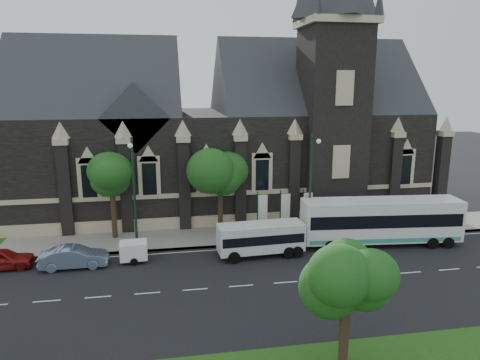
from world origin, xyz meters
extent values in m
plane|color=black|center=(0.00, 0.00, 0.00)|extent=(160.00, 160.00, 0.00)
cube|color=gray|center=(0.00, 9.50, 0.07)|extent=(80.00, 5.00, 0.15)
cube|color=black|center=(4.00, 19.50, 5.00)|extent=(40.00, 15.00, 10.00)
cube|color=#2A2D31|center=(-8.00, 19.50, 10.00)|extent=(16.00, 15.00, 15.00)
cube|color=#2A2D31|center=(14.00, 19.50, 10.00)|extent=(20.00, 15.00, 15.00)
cube|color=#2A2D31|center=(-4.00, 15.00, 10.00)|extent=(6.00, 6.00, 6.00)
cube|color=black|center=(14.00, 13.50, 9.00)|extent=(5.50, 5.50, 18.00)
cube|color=tan|center=(14.00, 13.50, 18.20)|extent=(6.20, 6.20, 0.60)
cube|color=tan|center=(4.00, 11.96, 3.20)|extent=(40.00, 0.22, 0.40)
cube|color=tan|center=(4.00, 11.96, 0.60)|extent=(40.00, 0.25, 1.20)
cube|color=black|center=(2.00, 11.82, 4.80)|extent=(1.20, 0.12, 2.80)
cylinder|color=black|center=(6.00, -9.50, 1.54)|extent=(0.44, 0.44, 3.08)
sphere|color=#1E551A|center=(6.00, -9.50, 4.48)|extent=(3.20, 3.20, 3.20)
sphere|color=#1E551A|center=(6.60, -8.90, 5.08)|extent=(2.40, 2.40, 2.40)
cylinder|color=black|center=(3.00, 10.50, 1.98)|extent=(0.44, 0.44, 3.96)
sphere|color=#1E551A|center=(3.00, 10.50, 5.64)|extent=(3.84, 3.84, 3.84)
sphere|color=#1E551A|center=(3.72, 11.22, 6.36)|extent=(2.88, 2.88, 2.88)
cylinder|color=black|center=(-6.00, 10.50, 1.98)|extent=(0.44, 0.44, 3.96)
sphere|color=#1E551A|center=(-6.00, 10.50, 5.57)|extent=(3.68, 3.68, 3.68)
sphere|color=#1E551A|center=(-5.31, 11.19, 6.26)|extent=(2.76, 2.76, 2.76)
cylinder|color=black|center=(10.00, 7.30, 4.50)|extent=(0.20, 0.20, 9.00)
cylinder|color=black|center=(10.00, 6.50, 8.70)|extent=(0.10, 1.60, 0.10)
sphere|color=silver|center=(10.00, 5.70, 8.60)|extent=(0.36, 0.36, 0.36)
cylinder|color=black|center=(-4.00, 7.30, 4.50)|extent=(0.20, 0.20, 9.00)
cylinder|color=black|center=(-4.00, 6.50, 8.70)|extent=(0.10, 1.60, 0.10)
sphere|color=silver|center=(-4.00, 5.70, 8.60)|extent=(0.36, 0.36, 0.36)
cylinder|color=black|center=(6.00, 9.00, 2.00)|extent=(0.10, 0.10, 4.00)
cube|color=white|center=(6.45, 9.00, 2.60)|extent=(0.80, 0.04, 2.20)
cylinder|color=black|center=(8.00, 9.00, 2.00)|extent=(0.10, 0.10, 4.00)
cube|color=white|center=(8.45, 9.00, 2.60)|extent=(0.80, 0.04, 2.20)
cylinder|color=black|center=(10.00, 9.00, 2.00)|extent=(0.10, 0.10, 4.00)
cube|color=white|center=(10.45, 9.00, 2.60)|extent=(0.80, 0.04, 2.20)
cube|color=white|center=(15.52, 5.59, 2.09)|extent=(13.00, 3.82, 3.29)
cube|color=black|center=(15.52, 5.59, 2.32)|extent=(12.49, 3.82, 1.05)
cube|color=teal|center=(15.52, 5.59, 0.75)|extent=(12.49, 3.81, 0.35)
cylinder|color=black|center=(10.94, 4.67, 0.45)|extent=(0.92, 0.36, 0.90)
cylinder|color=black|center=(11.18, 7.33, 0.45)|extent=(0.92, 0.36, 0.90)
cylinder|color=black|center=(19.23, 3.91, 0.45)|extent=(0.92, 0.36, 0.90)
cylinder|color=black|center=(19.47, 6.57, 0.45)|extent=(0.92, 0.36, 0.90)
cylinder|color=black|center=(20.50, 3.79, 0.45)|extent=(0.92, 0.36, 0.90)
cylinder|color=black|center=(20.75, 6.45, 0.45)|extent=(0.92, 0.36, 0.90)
cube|color=silver|center=(5.36, 4.83, 1.48)|extent=(6.62, 2.39, 2.07)
cube|color=black|center=(5.36, 4.83, 1.56)|extent=(6.36, 2.42, 0.70)
cylinder|color=black|center=(3.13, 3.69, 0.45)|extent=(0.91, 0.33, 0.90)
cylinder|color=black|center=(3.02, 5.73, 0.45)|extent=(0.91, 0.33, 0.90)
cylinder|color=black|center=(7.36, 3.91, 0.45)|extent=(0.91, 0.33, 0.90)
cylinder|color=black|center=(7.25, 5.96, 0.45)|extent=(0.91, 0.33, 0.90)
cylinder|color=black|center=(8.02, 3.95, 0.45)|extent=(0.91, 0.33, 0.90)
cylinder|color=black|center=(7.91, 5.99, 0.45)|extent=(0.91, 0.33, 0.90)
cube|color=white|center=(-4.13, 5.29, 0.88)|extent=(2.04, 1.58, 1.27)
cylinder|color=black|center=(-4.09, 4.56, 0.27)|extent=(0.56, 0.23, 0.55)
cylinder|color=black|center=(-4.18, 6.03, 0.27)|extent=(0.56, 0.23, 0.55)
cylinder|color=black|center=(-2.86, 5.37, 0.54)|extent=(1.18, 0.15, 0.08)
imported|color=#6E829F|center=(-8.26, 4.96, 0.78)|extent=(4.75, 1.77, 1.55)
imported|color=maroon|center=(-13.32, 5.53, 0.75)|extent=(4.51, 2.07, 1.50)
camera|label=1|loc=(-1.56, -26.03, 12.99)|focal=32.85mm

